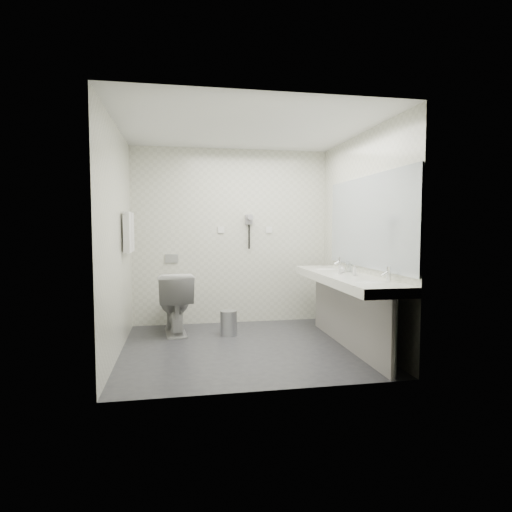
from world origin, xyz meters
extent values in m
plane|color=#2A2A30|center=(0.00, 0.00, 0.00)|extent=(2.80, 2.80, 0.00)
plane|color=silver|center=(0.00, 0.00, 2.50)|extent=(2.80, 2.80, 0.00)
plane|color=beige|center=(0.00, 1.30, 1.25)|extent=(2.80, 0.00, 2.80)
plane|color=beige|center=(0.00, -1.30, 1.25)|extent=(2.80, 0.00, 2.80)
plane|color=beige|center=(-1.40, 0.00, 1.25)|extent=(0.00, 2.60, 2.60)
plane|color=beige|center=(1.40, 0.00, 1.25)|extent=(0.00, 2.60, 2.60)
cube|color=silver|center=(1.12, -0.20, 0.80)|extent=(0.55, 2.20, 0.10)
cube|color=gray|center=(1.15, -0.20, 0.38)|extent=(0.03, 2.15, 0.75)
cylinder|color=silver|center=(1.18, -1.24, 0.38)|extent=(0.06, 0.06, 0.75)
cylinder|color=silver|center=(1.18, 0.84, 0.38)|extent=(0.06, 0.06, 0.75)
cube|color=#B2BCC6|center=(1.39, -0.20, 1.45)|extent=(0.02, 2.20, 1.05)
ellipsoid|color=white|center=(1.12, -0.85, 0.83)|extent=(0.40, 0.31, 0.05)
ellipsoid|color=white|center=(1.12, 0.45, 0.83)|extent=(0.40, 0.31, 0.05)
cylinder|color=silver|center=(1.32, -0.85, 0.92)|extent=(0.04, 0.04, 0.15)
cylinder|color=silver|center=(1.32, 0.45, 0.92)|extent=(0.04, 0.04, 0.15)
imported|color=beige|center=(1.08, -0.16, 0.90)|extent=(0.04, 0.04, 0.09)
imported|color=beige|center=(1.17, 0.01, 0.89)|extent=(0.08, 0.08, 0.09)
imported|color=beige|center=(1.18, -0.34, 0.91)|extent=(0.06, 0.06, 0.12)
cylinder|color=silver|center=(1.28, 0.02, 0.90)|extent=(0.06, 0.06, 0.10)
cylinder|color=silver|center=(1.29, 0.09, 0.91)|extent=(0.08, 0.08, 0.12)
imported|color=white|center=(-0.81, 0.82, 0.40)|extent=(0.52, 0.83, 0.81)
cube|color=#B2B5BA|center=(-0.85, 1.29, 0.95)|extent=(0.18, 0.02, 0.12)
cylinder|color=#B2B5BA|center=(-0.13, 0.58, 0.15)|extent=(0.22, 0.22, 0.30)
cylinder|color=#B2B5BA|center=(-0.13, 0.58, 0.31)|extent=(0.22, 0.22, 0.02)
cylinder|color=silver|center=(-1.35, 0.55, 1.55)|extent=(0.02, 0.62, 0.02)
cube|color=silver|center=(-1.34, 0.41, 1.33)|extent=(0.07, 0.24, 0.48)
cube|color=silver|center=(-1.34, 0.69, 1.33)|extent=(0.07, 0.24, 0.48)
cube|color=gray|center=(0.25, 1.27, 1.50)|extent=(0.10, 0.04, 0.14)
cylinder|color=gray|center=(0.25, 1.20, 1.53)|extent=(0.08, 0.14, 0.08)
cylinder|color=black|center=(0.25, 1.26, 1.25)|extent=(0.02, 0.02, 0.35)
cube|color=white|center=(-0.15, 1.29, 1.35)|extent=(0.09, 0.02, 0.09)
cube|color=white|center=(0.55, 1.29, 1.35)|extent=(0.09, 0.02, 0.09)
camera|label=1|loc=(-0.73, -4.71, 1.40)|focal=29.44mm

